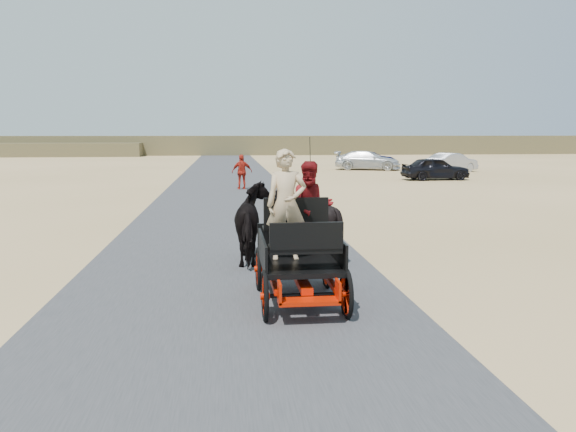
{
  "coord_description": "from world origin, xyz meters",
  "views": [
    {
      "loc": [
        -0.05,
        -11.1,
        2.78
      ],
      "look_at": [
        1.13,
        -0.55,
        1.2
      ],
      "focal_mm": 35.0,
      "sensor_mm": 36.0,
      "label": 1
    }
  ],
  "objects": [
    {
      "name": "ground",
      "position": [
        0.0,
        0.0,
        0.0
      ],
      "size": [
        140.0,
        140.0,
        0.0
      ],
      "primitive_type": "plane",
      "color": "tan"
    },
    {
      "name": "road",
      "position": [
        0.0,
        0.0,
        0.01
      ],
      "size": [
        6.0,
        140.0,
        0.01
      ],
      "primitive_type": "cube",
      "color": "#38383A",
      "rests_on": "ground"
    },
    {
      "name": "ridge_far",
      "position": [
        0.0,
        62.0,
        1.2
      ],
      "size": [
        140.0,
        6.0,
        2.4
      ],
      "primitive_type": "cube",
      "color": "brown",
      "rests_on": "ground"
    },
    {
      "name": "carriage",
      "position": [
        1.13,
        -2.15,
        0.36
      ],
      "size": [
        1.3,
        2.4,
        0.72
      ],
      "primitive_type": null,
      "color": "black",
      "rests_on": "ground"
    },
    {
      "name": "horse_left",
      "position": [
        0.58,
        0.85,
        0.85
      ],
      "size": [
        0.91,
        2.01,
        1.7
      ],
      "primitive_type": "imported",
      "rotation": [
        0.0,
        0.0,
        3.14
      ],
      "color": "black",
      "rests_on": "ground"
    },
    {
      "name": "horse_right",
      "position": [
        1.68,
        0.85,
        0.85
      ],
      "size": [
        1.37,
        1.54,
        1.7
      ],
      "primitive_type": "imported",
      "rotation": [
        0.0,
        0.0,
        3.14
      ],
      "color": "black",
      "rests_on": "ground"
    },
    {
      "name": "driver_man",
      "position": [
        0.93,
        -2.1,
        1.62
      ],
      "size": [
        0.66,
        0.43,
        1.8
      ],
      "primitive_type": "imported",
      "color": "tan",
      "rests_on": "carriage"
    },
    {
      "name": "passenger_woman",
      "position": [
        1.43,
        -1.55,
        1.51
      ],
      "size": [
        0.77,
        0.6,
        1.58
      ],
      "primitive_type": "imported",
      "color": "#660C0F",
      "rests_on": "carriage"
    },
    {
      "name": "pedestrian",
      "position": [
        0.76,
        16.72,
        0.86
      ],
      "size": [
        1.05,
        0.53,
        1.73
      ],
      "primitive_type": "imported",
      "rotation": [
        0.0,
        0.0,
        3.26
      ],
      "color": "#A61E12",
      "rests_on": "ground"
    },
    {
      "name": "car_a",
      "position": [
        12.37,
        21.14,
        0.67
      ],
      "size": [
        4.01,
        1.74,
        1.35
      ],
      "primitive_type": "imported",
      "rotation": [
        0.0,
        0.0,
        1.61
      ],
      "color": "black",
      "rests_on": "ground"
    },
    {
      "name": "car_b",
      "position": [
        15.94,
        27.32,
        0.68
      ],
      "size": [
        4.34,
        3.24,
        1.37
      ],
      "primitive_type": "imported",
      "rotation": [
        0.0,
        0.0,
        2.06
      ],
      "color": "#B2B2B7",
      "rests_on": "ground"
    },
    {
      "name": "car_c",
      "position": [
        10.64,
        30.5,
        0.71
      ],
      "size": [
        5.29,
        3.46,
        1.43
      ],
      "primitive_type": "imported",
      "rotation": [
        0.0,
        0.0,
        1.25
      ],
      "color": "silver",
      "rests_on": "ground"
    },
    {
      "name": "car_d",
      "position": [
        12.52,
        36.17,
        0.58
      ],
      "size": [
        4.19,
        1.95,
        1.16
      ],
      "primitive_type": "imported",
      "rotation": [
        0.0,
        0.0,
        1.58
      ],
      "color": "navy",
      "rests_on": "ground"
    }
  ]
}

